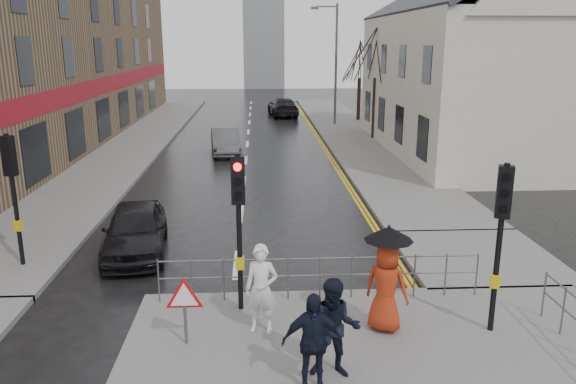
{
  "coord_description": "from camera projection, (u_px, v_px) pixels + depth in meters",
  "views": [
    {
      "loc": [
        0.62,
        -10.87,
        5.71
      ],
      "look_at": [
        1.39,
        3.43,
        1.85
      ],
      "focal_mm": 35.0,
      "sensor_mm": 36.0,
      "label": 1
    }
  ],
  "objects": [
    {
      "name": "pedestrian_a",
      "position": [
        261.0,
        289.0,
        10.94
      ],
      "size": [
        0.74,
        0.57,
        1.8
      ],
      "primitive_type": "imported",
      "rotation": [
        0.0,
        0.0,
        -0.23
      ],
      "color": "silver",
      "rests_on": "near_pavement"
    },
    {
      "name": "traffic_signal_far_left",
      "position": [
        12.0,
        177.0,
        13.9
      ],
      "size": [
        0.34,
        0.33,
        3.4
      ],
      "color": "black",
      "rests_on": "left_pavement"
    },
    {
      "name": "street_lamp",
      "position": [
        334.0,
        57.0,
        38.01
      ],
      "size": [
        1.83,
        0.25,
        8.0
      ],
      "color": "#595B5E",
      "rests_on": "right_pavement"
    },
    {
      "name": "right_pavement",
      "position": [
        349.0,
        131.0,
        36.36
      ],
      "size": [
        4.0,
        40.0,
        0.14
      ],
      "primitive_type": "cube",
      "color": "#605E5B",
      "rests_on": "ground"
    },
    {
      "name": "building_left_terrace",
      "position": [
        30.0,
        54.0,
        31.22
      ],
      "size": [
        8.0,
        42.0,
        10.0
      ],
      "primitive_type": "cube",
      "color": "#786245",
      "rests_on": "ground"
    },
    {
      "name": "car_far",
      "position": [
        283.0,
        107.0,
        44.1
      ],
      "size": [
        2.48,
        5.1,
        1.43
      ],
      "primitive_type": "imported",
      "rotation": [
        0.0,
        0.0,
        3.24
      ],
      "color": "black",
      "rests_on": "ground"
    },
    {
      "name": "guard_railing_front",
      "position": [
        320.0,
        268.0,
        12.39
      ],
      "size": [
        7.14,
        0.04,
        1.0
      ],
      "color": "#595B5E",
      "rests_on": "near_pavement"
    },
    {
      "name": "traffic_signal_near_left",
      "position": [
        239.0,
        205.0,
        11.5
      ],
      "size": [
        0.28,
        0.27,
        3.4
      ],
      "color": "black",
      "rests_on": "near_pavement"
    },
    {
      "name": "traffic_signal_near_right",
      "position": [
        502.0,
        219.0,
        10.6
      ],
      "size": [
        0.34,
        0.33,
        3.4
      ],
      "color": "black",
      "rests_on": "near_pavement"
    },
    {
      "name": "tree_near",
      "position": [
        377.0,
        52.0,
        32.2
      ],
      "size": [
        2.4,
        2.4,
        6.58
      ],
      "color": "#2F211A",
      "rests_on": "right_pavement"
    },
    {
      "name": "car_mid",
      "position": [
        226.0,
        141.0,
        29.27
      ],
      "size": [
        1.86,
        4.17,
        1.33
      ],
      "primitive_type": "imported",
      "rotation": [
        0.0,
        0.0,
        0.11
      ],
      "color": "#494C4E",
      "rests_on": "ground"
    },
    {
      "name": "church_tower",
      "position": [
        263.0,
        14.0,
        69.45
      ],
      "size": [
        5.0,
        5.0,
        18.0
      ],
      "primitive_type": "cube",
      "color": "gray",
      "rests_on": "ground"
    },
    {
      "name": "pedestrian_d",
      "position": [
        312.0,
        342.0,
        9.09
      ],
      "size": [
        1.02,
        0.47,
        1.71
      ],
      "primitive_type": "imported",
      "rotation": [
        0.0,
        0.0,
        0.05
      ],
      "color": "black",
      "rests_on": "near_pavement"
    },
    {
      "name": "pavement_bridge_right",
      "position": [
        477.0,
        257.0,
        15.15
      ],
      "size": [
        4.0,
        4.2,
        0.14
      ],
      "primitive_type": "cube",
      "color": "#605E5B",
      "rests_on": "ground"
    },
    {
      "name": "tree_far",
      "position": [
        360.0,
        60.0,
        40.13
      ],
      "size": [
        2.4,
        2.4,
        5.64
      ],
      "color": "#2F211A",
      "rests_on": "right_pavement"
    },
    {
      "name": "warning_sign",
      "position": [
        184.0,
        300.0,
        10.46
      ],
      "size": [
        0.8,
        0.07,
        1.35
      ],
      "color": "#595B5E",
      "rests_on": "near_pavement"
    },
    {
      "name": "car_parked",
      "position": [
        135.0,
        230.0,
        15.47
      ],
      "size": [
        2.07,
        4.19,
        1.37
      ],
      "primitive_type": "imported",
      "rotation": [
        0.0,
        0.0,
        0.12
      ],
      "color": "black",
      "rests_on": "ground"
    },
    {
      "name": "pedestrian_with_umbrella",
      "position": [
        387.0,
        275.0,
        10.94
      ],
      "size": [
        1.06,
        0.97,
        2.16
      ],
      "color": "#A62E13",
      "rests_on": "near_pavement"
    },
    {
      "name": "ground",
      "position": [
        232.0,
        319.0,
        11.94
      ],
      "size": [
        120.0,
        120.0,
        0.0
      ],
      "primitive_type": "plane",
      "color": "black",
      "rests_on": "ground"
    },
    {
      "name": "building_right_cream",
      "position": [
        479.0,
        60.0,
        28.68
      ],
      "size": [
        9.0,
        16.4,
        10.1
      ],
      "color": "beige",
      "rests_on": "ground"
    },
    {
      "name": "left_pavement",
      "position": [
        140.0,
        138.0,
        33.75
      ],
      "size": [
        4.0,
        44.0,
        0.14
      ],
      "primitive_type": "cube",
      "color": "#605E5B",
      "rests_on": "ground"
    },
    {
      "name": "pedestrian_b",
      "position": [
        335.0,
        329.0,
        9.45
      ],
      "size": [
        0.93,
        0.77,
        1.77
      ],
      "primitive_type": "imported",
      "rotation": [
        0.0,
        0.0,
        -0.12
      ],
      "color": "black",
      "rests_on": "near_pavement"
    }
  ]
}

